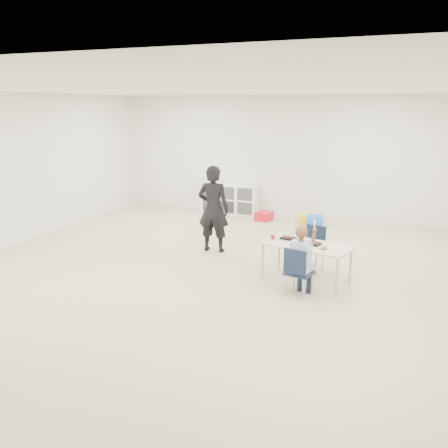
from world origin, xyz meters
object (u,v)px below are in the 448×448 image
at_px(chair_near, 299,272).
at_px(child, 300,258).
at_px(table, 306,263).
at_px(adult, 213,209).
at_px(cubby_shelf, 230,199).

xyz_separation_m(chair_near, child, (0.00, 0.00, 0.20)).
relative_size(table, adult, 0.90).
xyz_separation_m(child, cubby_shelf, (-2.75, 4.53, -0.21)).
bearing_deg(table, chair_near, -74.54).
bearing_deg(cubby_shelf, adult, -74.40).
bearing_deg(cubby_shelf, child, -58.69).
height_order(cubby_shelf, adult, adult).
bearing_deg(child, cubby_shelf, 133.97).
bearing_deg(chair_near, adult, 154.41).
relative_size(child, cubby_shelf, 0.80).
relative_size(table, cubby_shelf, 1.00).
height_order(table, adult, adult).
distance_m(table, adult, 2.16).
height_order(table, chair_near, chair_near).
distance_m(cubby_shelf, adult, 3.17).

